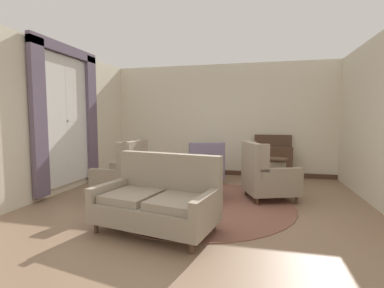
# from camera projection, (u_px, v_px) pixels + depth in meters

# --- Properties ---
(ground) EXTENTS (8.68, 8.68, 0.00)m
(ground) POSITION_uv_depth(u_px,v_px,m) (197.00, 209.00, 4.72)
(ground) COLOR #896B51
(wall_back) EXTENTS (6.12, 0.08, 2.97)m
(wall_back) POSITION_uv_depth(u_px,v_px,m) (221.00, 120.00, 7.59)
(wall_back) COLOR beige
(wall_back) RESTS_ON ground
(wall_left) EXTENTS (0.08, 4.34, 2.97)m
(wall_left) POSITION_uv_depth(u_px,v_px,m) (74.00, 120.00, 6.17)
(wall_left) COLOR beige
(wall_left) RESTS_ON ground
(wall_right) EXTENTS (0.08, 4.34, 2.97)m
(wall_right) POSITION_uv_depth(u_px,v_px,m) (378.00, 121.00, 4.81)
(wall_right) COLOR beige
(wall_right) RESTS_ON ground
(baseboard_back) EXTENTS (5.96, 0.03, 0.12)m
(baseboard_back) POSITION_uv_depth(u_px,v_px,m) (221.00, 172.00, 7.66)
(baseboard_back) COLOR #4C3323
(baseboard_back) RESTS_ON ground
(area_rug) EXTENTS (3.28, 3.28, 0.01)m
(area_rug) POSITION_uv_depth(u_px,v_px,m) (200.00, 203.00, 5.01)
(area_rug) COLOR brown
(area_rug) RESTS_ON ground
(window_with_curtains) EXTENTS (0.12, 1.96, 2.92)m
(window_with_curtains) POSITION_uv_depth(u_px,v_px,m) (67.00, 113.00, 5.81)
(window_with_curtains) COLOR silver
(coffee_table) EXTENTS (0.86, 0.86, 0.52)m
(coffee_table) POSITION_uv_depth(u_px,v_px,m) (201.00, 177.00, 5.24)
(coffee_table) COLOR #4C3323
(coffee_table) RESTS_ON ground
(porcelain_vase) EXTENTS (0.16, 0.16, 0.33)m
(porcelain_vase) POSITION_uv_depth(u_px,v_px,m) (201.00, 165.00, 5.19)
(porcelain_vase) COLOR #4C7A66
(porcelain_vase) RESTS_ON coffee_table
(settee) EXTENTS (1.74, 1.17, 1.02)m
(settee) POSITION_uv_depth(u_px,v_px,m) (158.00, 201.00, 3.79)
(settee) COLOR gray
(settee) RESTS_ON ground
(armchair_far_left) EXTENTS (1.02, 1.03, 0.97)m
(armchair_far_left) POSITION_uv_depth(u_px,v_px,m) (205.00, 165.00, 6.68)
(armchair_far_left) COLOR slate
(armchair_far_left) RESTS_ON ground
(armchair_near_window) EXTENTS (0.83, 0.84, 1.10)m
(armchair_near_window) POSITION_uv_depth(u_px,v_px,m) (125.00, 174.00, 5.41)
(armchair_near_window) COLOR gray
(armchair_near_window) RESTS_ON ground
(armchair_foreground_right) EXTENTS (1.10, 1.05, 1.08)m
(armchair_foreground_right) POSITION_uv_depth(u_px,v_px,m) (266.00, 176.00, 5.22)
(armchair_foreground_right) COLOR gray
(armchair_foreground_right) RESTS_ON ground
(side_table) EXTENTS (0.45, 0.45, 0.72)m
(side_table) POSITION_uv_depth(u_px,v_px,m) (276.00, 172.00, 5.72)
(side_table) COLOR #4C3323
(side_table) RESTS_ON ground
(sideboard) EXTENTS (0.92, 0.36, 1.11)m
(sideboard) POSITION_uv_depth(u_px,v_px,m) (273.00, 160.00, 7.09)
(sideboard) COLOR #4C3323
(sideboard) RESTS_ON ground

